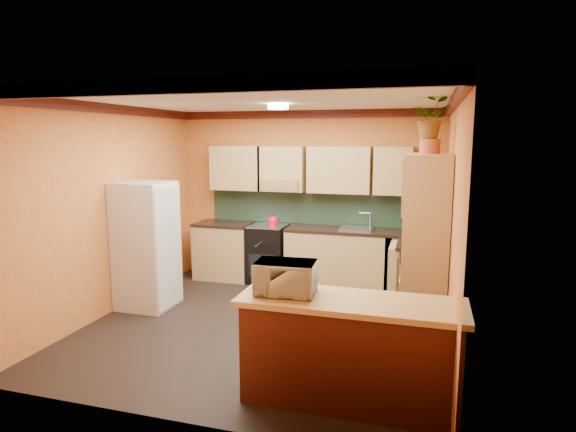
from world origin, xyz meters
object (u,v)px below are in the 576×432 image
object	(u,v)px
breakfast_bar	(349,354)
microwave	(285,278)
pantry	(425,248)
stove	(268,254)
fridge	(146,245)
base_cabinets_back	(306,257)

from	to	relation	value
breakfast_bar	microwave	world-z (taller)	microwave
microwave	pantry	bearing A→B (deg)	50.46
stove	microwave	size ratio (longest dim) A/B	1.77
stove	fridge	size ratio (longest dim) A/B	0.54
stove	pantry	world-z (taller)	pantry
base_cabinets_back	stove	world-z (taller)	stove
fridge	stove	bearing A→B (deg)	52.52
base_cabinets_back	breakfast_bar	xyz separation A→B (m)	(1.20, -3.22, 0.00)
base_cabinets_back	breakfast_bar	distance (m)	3.44
stove	fridge	bearing A→B (deg)	-127.48
pantry	stove	bearing A→B (deg)	146.30
stove	breakfast_bar	bearing A→B (deg)	-60.55
base_cabinets_back	breakfast_bar	world-z (taller)	same
base_cabinets_back	fridge	bearing A→B (deg)	-139.40
stove	fridge	xyz separation A→B (m)	(-1.20, -1.56, 0.39)
base_cabinets_back	breakfast_bar	size ratio (longest dim) A/B	2.03
stove	microwave	distance (m)	3.51
breakfast_bar	microwave	size ratio (longest dim) A/B	3.50
breakfast_bar	microwave	distance (m)	0.85
base_cabinets_back	pantry	size ratio (longest dim) A/B	1.74
pantry	base_cabinets_back	bearing A→B (deg)	137.97
pantry	microwave	distance (m)	1.99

